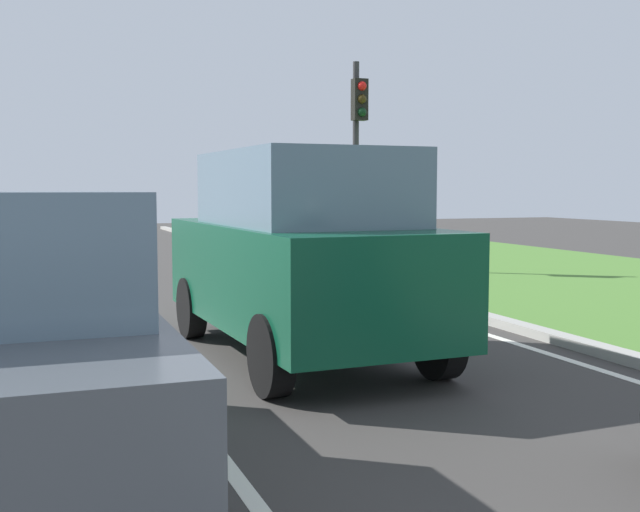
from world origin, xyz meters
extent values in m
plane|color=#383533|center=(0.00, 14.00, 0.00)|extent=(60.00, 60.00, 0.00)
cube|color=silver|center=(-0.70, 14.00, 0.00)|extent=(0.12, 32.00, 0.01)
cube|color=silver|center=(3.60, 14.00, 0.00)|extent=(0.12, 32.00, 0.01)
cube|color=#47752D|center=(8.50, 14.00, 0.03)|extent=(9.00, 48.00, 0.06)
cube|color=#9E9B93|center=(4.10, 14.00, 0.06)|extent=(0.24, 48.00, 0.12)
cube|color=#0C472D|center=(0.92, 9.67, 0.93)|extent=(2.05, 4.56, 1.10)
cube|color=slate|center=(0.93, 9.52, 1.88)|extent=(1.79, 2.76, 0.80)
cylinder|color=black|center=(0.00, 11.17, 0.38)|extent=(0.25, 0.77, 0.76)
cylinder|color=black|center=(1.74, 11.23, 0.38)|extent=(0.25, 0.77, 0.76)
cylinder|color=black|center=(0.10, 8.11, 0.38)|extent=(0.25, 0.77, 0.76)
cylinder|color=black|center=(1.85, 8.17, 0.38)|extent=(0.25, 0.77, 0.76)
cylinder|color=black|center=(-1.29, 7.94, 0.32)|extent=(0.22, 0.64, 0.64)
cylinder|color=#2D2D2D|center=(5.03, 17.64, 2.33)|extent=(0.14, 0.14, 4.66)
cube|color=black|center=(5.03, 17.44, 3.82)|extent=(0.32, 0.24, 0.90)
sphere|color=red|center=(5.03, 17.31, 4.10)|extent=(0.20, 0.20, 0.20)
sphere|color=#382B0C|center=(5.03, 17.31, 3.82)|extent=(0.20, 0.20, 0.20)
sphere|color=black|center=(5.03, 17.31, 3.54)|extent=(0.20, 0.20, 0.20)
camera|label=1|loc=(-1.94, 1.47, 1.88)|focal=44.04mm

